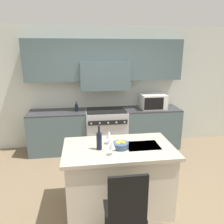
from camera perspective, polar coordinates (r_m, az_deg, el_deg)
name	(u,v)px	position (r m, az deg, el deg)	size (l,w,h in m)	color
ground_plane	(121,202)	(3.50, 2.32, -22.52)	(10.00, 10.00, 0.00)	#7A664C
back_cabinetry	(104,78)	(4.91, -1.98, 8.93)	(10.00, 0.46, 2.70)	silver
back_counter	(106,130)	(4.93, -1.54, -4.60)	(3.32, 0.62, 0.91)	#4C6066
range_stove	(106,130)	(4.91, -1.51, -4.66)	(0.88, 0.70, 0.92)	#B7B7BC
microwave	(153,101)	(4.98, 10.64, 2.75)	(0.55, 0.44, 0.32)	silver
kitchen_island	(118,178)	(3.16, 1.70, -16.77)	(1.47, 0.86, 0.94)	beige
island_chair	(126,209)	(2.50, 3.58, -24.01)	(0.42, 0.40, 1.03)	black
wine_bottle	(99,141)	(2.82, -3.38, -7.48)	(0.07, 0.07, 0.32)	black
wine_glass_near	(112,145)	(2.67, 0.06, -8.68)	(0.08, 0.08, 0.19)	white
wine_glass_far	(109,135)	(2.98, -0.79, -6.00)	(0.08, 0.08, 0.19)	white
fruit_bowl	(120,145)	(2.88, 2.23, -8.59)	(0.21, 0.21, 0.10)	#384C6B
oil_bottle_on_counter	(76,108)	(4.72, -9.27, 1.12)	(0.06, 0.06, 0.21)	black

